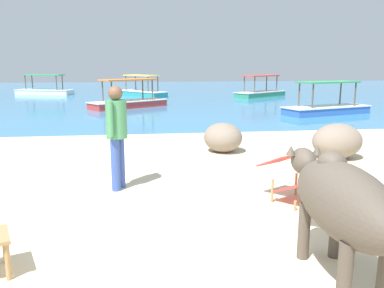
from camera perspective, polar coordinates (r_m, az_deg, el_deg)
sand_beach at (r=4.42m, az=0.28°, el=-14.76°), size 18.00×14.00×0.04m
water_surface at (r=26.01m, az=-6.16°, el=7.15°), size 60.00×36.00×0.03m
cow at (r=3.76m, az=20.78°, el=-7.56°), size 0.67×2.03×1.15m
deck_chair_far at (r=5.83m, az=13.76°, el=-4.26°), size 0.84×0.93×0.68m
person_standing at (r=6.14m, az=-10.89°, el=2.05°), size 0.32×0.48×1.62m
shore_rock_large at (r=8.66m, az=20.34°, el=0.39°), size 1.13×0.92×0.74m
shore_rock_small at (r=8.78m, az=4.52°, el=0.97°), size 1.19×1.20×0.66m
boat_blue at (r=16.50m, az=18.95°, el=5.08°), size 3.85×2.21×1.29m
boat_white at (r=27.48m, az=-20.63°, el=7.33°), size 3.85×2.20×1.29m
boat_teal at (r=24.67m, az=-7.32°, el=7.57°), size 3.20×3.59×1.29m
boat_green at (r=24.29m, az=9.93°, el=7.43°), size 3.66×3.06×1.29m
boat_red at (r=18.24m, az=-9.22°, el=6.12°), size 3.67×3.05×1.29m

